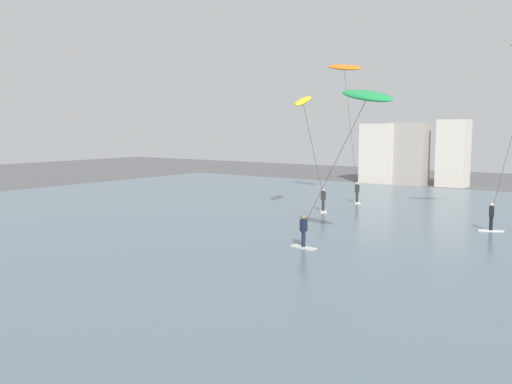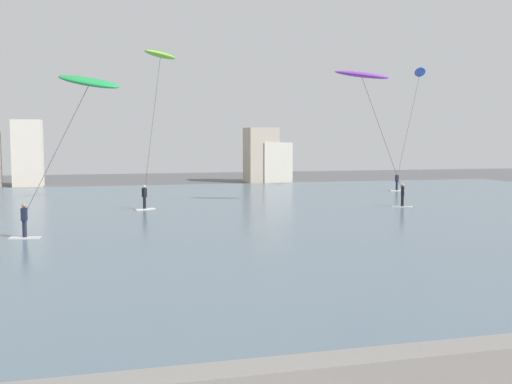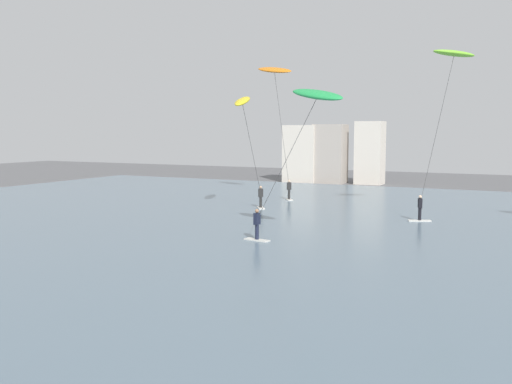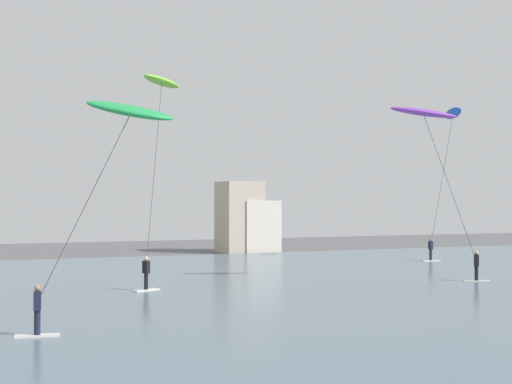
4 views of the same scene
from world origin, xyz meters
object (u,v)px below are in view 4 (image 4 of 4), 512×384
object	(u,v)px
kitesurfer_lime	(160,102)
kitesurfer_green	(121,131)
kitesurfer_purple	(428,124)
kitesurfer_blue	(450,129)

from	to	relation	value
kitesurfer_lime	kitesurfer_green	distance (m)	13.24
kitesurfer_green	kitesurfer_purple	bearing A→B (deg)	22.55
kitesurfer_blue	kitesurfer_purple	distance (m)	15.88
kitesurfer_green	kitesurfer_purple	distance (m)	19.89
kitesurfer_blue	kitesurfer_green	distance (m)	34.94
kitesurfer_purple	kitesurfer_blue	bearing A→B (deg)	47.47
kitesurfer_lime	kitesurfer_purple	distance (m)	14.25
kitesurfer_lime	kitesurfer_purple	bearing A→B (deg)	-18.16
kitesurfer_lime	kitesurfer_purple	xyz separation A→B (m)	(13.51, -4.43, -1.00)
kitesurfer_green	kitesurfer_purple	xyz separation A→B (m)	(18.30, 7.60, 1.76)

